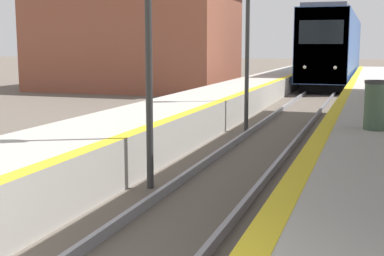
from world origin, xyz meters
The scene contains 4 objects.
train centered at (0.00, 35.32, 2.34)m, with size 2.66×22.11×4.60m.
signal_mid centered at (-0.95, 12.45, 3.51)m, with size 0.36×0.31×5.07m.
trash_bin centered at (2.58, 7.95, 1.36)m, with size 0.49×0.49×0.93m.
station_building centered at (-10.25, 25.15, 2.85)m, with size 11.10×7.39×5.68m.
Camera 1 is at (2.46, -2.65, 2.47)m, focal length 50.00 mm.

